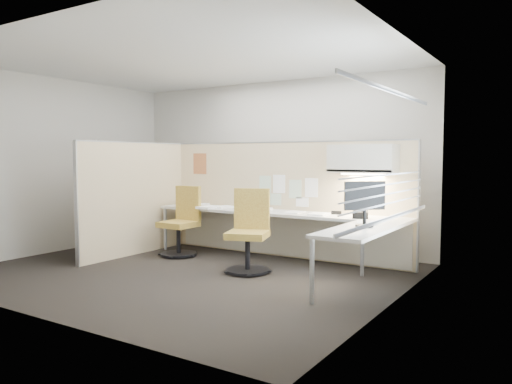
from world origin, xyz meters
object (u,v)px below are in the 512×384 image
Objects in this scene: chair_right at (249,234)px; phone at (360,214)px; desk at (290,223)px; monitor at (365,201)px; chair_left at (182,224)px.

chair_right is 1.49m from phone.
chair_right is at bearing -110.10° from desk.
phone is at bearing 68.88° from monitor.
chair_left is 4.05× the size of phone.
monitor reaches higher than phone.
chair_right is (1.50, -0.37, 0.01)m from chair_left.
monitor is (3.12, -0.43, 0.54)m from chair_left.
desk is 0.73m from chair_right.
desk is 1.04m from phone.
chair_left is at bearing 146.65° from chair_right.
monitor reaches higher than chair_right.
chair_left reaches higher than desk.
chair_left reaches higher than phone.
chair_left is 1.55m from chair_right.
chair_left is at bearing -170.08° from desk.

